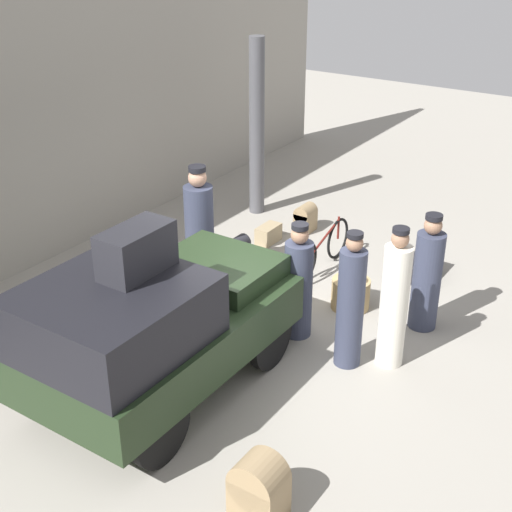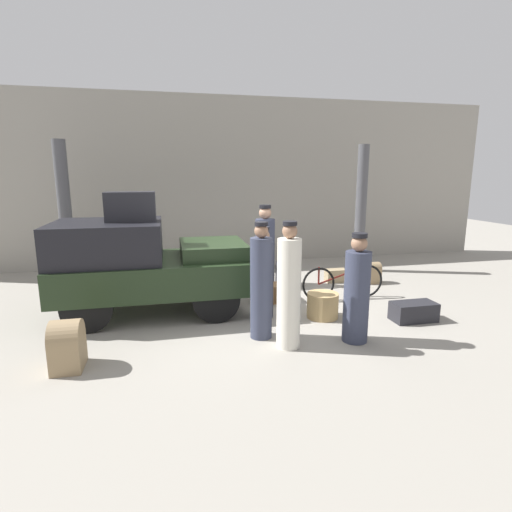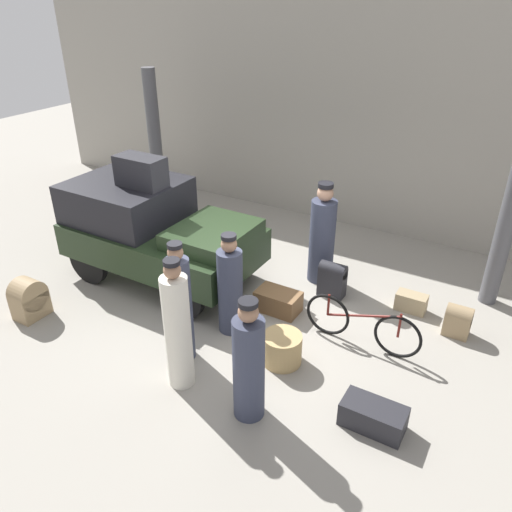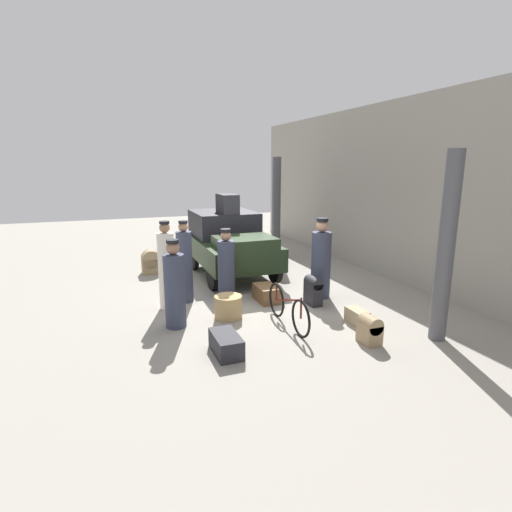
{
  "view_description": "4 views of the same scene",
  "coord_description": "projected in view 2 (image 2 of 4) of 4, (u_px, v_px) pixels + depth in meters",
  "views": [
    {
      "loc": [
        -6.84,
        -4.51,
        5.12
      ],
      "look_at": [
        0.2,
        0.2,
        0.95
      ],
      "focal_mm": 50.0,
      "sensor_mm": 36.0,
      "label": 1
    },
    {
      "loc": [
        -1.41,
        -6.96,
        2.47
      ],
      "look_at": [
        0.2,
        0.2,
        0.95
      ],
      "focal_mm": 28.0,
      "sensor_mm": 36.0,
      "label": 2
    },
    {
      "loc": [
        3.61,
        -5.57,
        4.6
      ],
      "look_at": [
        0.2,
        0.2,
        0.95
      ],
      "focal_mm": 35.0,
      "sensor_mm": 36.0,
      "label": 3
    },
    {
      "loc": [
        8.26,
        -2.86,
        2.92
      ],
      "look_at": [
        0.2,
        0.2,
        0.95
      ],
      "focal_mm": 28.0,
      "sensor_mm": 36.0,
      "label": 4
    }
  ],
  "objects": [
    {
      "name": "ground_plane",
      "position": [
        248.0,
        308.0,
        7.45
      ],
      "size": [
        30.0,
        30.0,
        0.0
      ],
      "primitive_type": "plane",
      "color": "gray"
    },
    {
      "name": "station_building_facade",
      "position": [
        218.0,
        182.0,
        10.89
      ],
      "size": [
        16.0,
        0.15,
        4.5
      ],
      "color": "gray",
      "rests_on": "ground"
    },
    {
      "name": "canopy_pillar_left",
      "position": [
        65.0,
        215.0,
        8.59
      ],
      "size": [
        0.27,
        0.27,
        3.17
      ],
      "color": "#4C4C51",
      "rests_on": "ground"
    },
    {
      "name": "canopy_pillar_right",
      "position": [
        361.0,
        209.0,
        10.07
      ],
      "size": [
        0.27,
        0.27,
        3.17
      ],
      "color": "#4C4C51",
      "rests_on": "ground"
    },
    {
      "name": "truck",
      "position": [
        143.0,
        263.0,
        7.08
      ],
      "size": [
        3.29,
        1.78,
        1.66
      ],
      "color": "black",
      "rests_on": "ground"
    },
    {
      "name": "bicycle",
      "position": [
        343.0,
        282.0,
        7.95
      ],
      "size": [
        1.72,
        0.04,
        0.71
      ],
      "color": "black",
      "rests_on": "ground"
    },
    {
      "name": "wicker_basket",
      "position": [
        323.0,
        305.0,
        6.94
      ],
      "size": [
        0.54,
        0.54,
        0.44
      ],
      "color": "tan",
      "rests_on": "ground"
    },
    {
      "name": "porter_lifting_near_truck",
      "position": [
        357.0,
        293.0,
        5.86
      ],
      "size": [
        0.38,
        0.38,
        1.64
      ],
      "color": "#33384C",
      "rests_on": "ground"
    },
    {
      "name": "porter_carrying_trunk",
      "position": [
        261.0,
        285.0,
        5.99
      ],
      "size": [
        0.33,
        0.33,
        1.78
      ],
      "color": "#33384C",
      "rests_on": "ground"
    },
    {
      "name": "conductor_in_dark_uniform",
      "position": [
        289.0,
        290.0,
        5.64
      ],
      "size": [
        0.34,
        0.34,
        1.83
      ],
      "color": "silver",
      "rests_on": "ground"
    },
    {
      "name": "porter_standing_middle",
      "position": [
        265.0,
        249.0,
        8.92
      ],
      "size": [
        0.44,
        0.44,
        1.8
      ],
      "color": "#33384C",
      "rests_on": "ground"
    },
    {
      "name": "porter_with_bicycle",
      "position": [
        263.0,
        277.0,
        6.88
      ],
      "size": [
        0.37,
        0.37,
        1.59
      ],
      "color": "#33384C",
      "rests_on": "ground"
    },
    {
      "name": "trunk_umber_medium",
      "position": [
        272.0,
        293.0,
        7.83
      ],
      "size": [
        0.69,
        0.42,
        0.34
      ],
      "color": "brown",
      "rests_on": "ground"
    },
    {
      "name": "suitcase_tan_flat",
      "position": [
        336.0,
        275.0,
        9.26
      ],
      "size": [
        0.48,
        0.26,
        0.29
      ],
      "color": "#9E8966",
      "rests_on": "ground"
    },
    {
      "name": "suitcase_black_upright",
      "position": [
        67.0,
        345.0,
        5.09
      ],
      "size": [
        0.37,
        0.49,
        0.65
      ],
      "color": "#937A56",
      "rests_on": "ground"
    },
    {
      "name": "trunk_large_brown",
      "position": [
        414.0,
        312.0,
        6.81
      ],
      "size": [
        0.75,
        0.39,
        0.32
      ],
      "color": "#232328",
      "rests_on": "ground"
    },
    {
      "name": "trunk_wicker_pale",
      "position": [
        287.0,
        273.0,
        8.73
      ],
      "size": [
        0.44,
        0.24,
        0.61
      ],
      "color": "#232328",
      "rests_on": "ground"
    },
    {
      "name": "suitcase_small_leather",
      "position": [
        94.0,
        283.0,
        8.67
      ],
      "size": [
        0.63,
        0.53,
        0.29
      ],
      "color": "#4C3823",
      "rests_on": "ground"
    },
    {
      "name": "trunk_barrel_dark",
      "position": [
        372.0,
        272.0,
        9.14
      ],
      "size": [
        0.37,
        0.29,
        0.49
      ],
      "color": "#937A56",
      "rests_on": "ground"
    },
    {
      "name": "trunk_on_truck_roof",
      "position": [
        131.0,
        207.0,
        6.84
      ],
      "size": [
        0.83,
        0.43,
        0.5
      ],
      "color": "#232328",
      "rests_on": "truck"
    }
  ]
}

